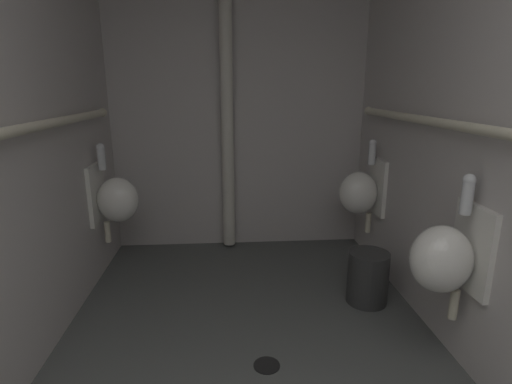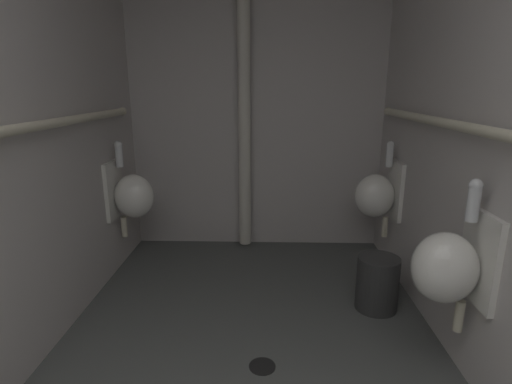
{
  "view_description": "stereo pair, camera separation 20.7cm",
  "coord_description": "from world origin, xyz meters",
  "px_view_note": "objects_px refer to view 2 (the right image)",
  "views": [
    {
      "loc": [
        -0.11,
        0.09,
        1.41
      ],
      "look_at": [
        0.04,
        2.09,
        0.88
      ],
      "focal_mm": 27.93,
      "sensor_mm": 36.0,
      "label": 1
    },
    {
      "loc": [
        0.1,
        0.09,
        1.41
      ],
      "look_at": [
        0.04,
        2.09,
        0.88
      ],
      "focal_mm": 27.93,
      "sensor_mm": 36.0,
      "label": 2
    }
  ],
  "objects_px": {
    "floor_drain": "(262,366)",
    "standpipe_back_wall": "(244,92)",
    "urinal_right_mid": "(449,265)",
    "urinal_left_mid": "(131,195)",
    "waste_bin": "(377,283)",
    "urinal_right_far": "(377,195)"
  },
  "relations": [
    {
      "from": "urinal_right_far",
      "to": "standpipe_back_wall",
      "type": "distance_m",
      "value": 1.36
    },
    {
      "from": "standpipe_back_wall",
      "to": "waste_bin",
      "type": "bearing_deg",
      "value": -48.74
    },
    {
      "from": "urinal_right_mid",
      "to": "urinal_right_far",
      "type": "bearing_deg",
      "value": 90.0
    },
    {
      "from": "urinal_right_far",
      "to": "standpipe_back_wall",
      "type": "bearing_deg",
      "value": 157.44
    },
    {
      "from": "urinal_left_mid",
      "to": "waste_bin",
      "type": "bearing_deg",
      "value": -17.31
    },
    {
      "from": "urinal_left_mid",
      "to": "floor_drain",
      "type": "distance_m",
      "value": 1.65
    },
    {
      "from": "urinal_left_mid",
      "to": "waste_bin",
      "type": "height_order",
      "value": "urinal_left_mid"
    },
    {
      "from": "urinal_left_mid",
      "to": "urinal_right_far",
      "type": "xyz_separation_m",
      "value": [
        1.89,
        0.06,
        0.0
      ]
    },
    {
      "from": "urinal_right_mid",
      "to": "urinal_left_mid",
      "type": "bearing_deg",
      "value": 147.75
    },
    {
      "from": "standpipe_back_wall",
      "to": "floor_drain",
      "type": "bearing_deg",
      "value": -83.79
    },
    {
      "from": "urinal_left_mid",
      "to": "floor_drain",
      "type": "xyz_separation_m",
      "value": [
        1.02,
        -1.14,
        -0.61
      ]
    },
    {
      "from": "waste_bin",
      "to": "standpipe_back_wall",
      "type": "bearing_deg",
      "value": 131.26
    },
    {
      "from": "urinal_right_mid",
      "to": "standpipe_back_wall",
      "type": "height_order",
      "value": "standpipe_back_wall"
    },
    {
      "from": "urinal_right_mid",
      "to": "waste_bin",
      "type": "xyz_separation_m",
      "value": [
        -0.13,
        0.64,
        -0.43
      ]
    },
    {
      "from": "urinal_left_mid",
      "to": "urinal_right_far",
      "type": "distance_m",
      "value": 1.89
    },
    {
      "from": "urinal_right_mid",
      "to": "urinal_right_far",
      "type": "distance_m",
      "value": 1.25
    },
    {
      "from": "floor_drain",
      "to": "urinal_right_far",
      "type": "bearing_deg",
      "value": 54.23
    },
    {
      "from": "urinal_right_mid",
      "to": "waste_bin",
      "type": "bearing_deg",
      "value": 101.31
    },
    {
      "from": "floor_drain",
      "to": "waste_bin",
      "type": "xyz_separation_m",
      "value": [
        0.74,
        0.59,
        0.17
      ]
    },
    {
      "from": "floor_drain",
      "to": "standpipe_back_wall",
      "type": "bearing_deg",
      "value": 96.21
    },
    {
      "from": "urinal_left_mid",
      "to": "urinal_right_far",
      "type": "relative_size",
      "value": 1.0
    },
    {
      "from": "standpipe_back_wall",
      "to": "urinal_left_mid",
      "type": "bearing_deg",
      "value": -149.58
    }
  ]
}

